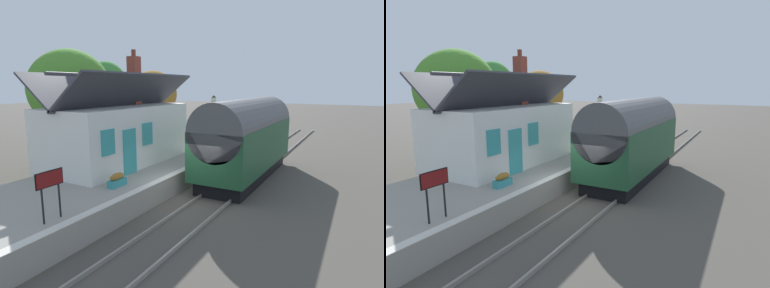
{
  "view_description": "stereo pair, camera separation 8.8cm",
  "coord_description": "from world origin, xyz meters",
  "views": [
    {
      "loc": [
        -11.76,
        -6.38,
        5.02
      ],
      "look_at": [
        3.0,
        1.5,
        1.96
      ],
      "focal_mm": 30.04,
      "sensor_mm": 36.0,
      "label": 1
    },
    {
      "loc": [
        -11.72,
        -6.45,
        5.02
      ],
      "look_at": [
        3.0,
        1.5,
        1.96
      ],
      "focal_mm": 30.04,
      "sensor_mm": 36.0,
      "label": 2
    }
  ],
  "objects": [
    {
      "name": "ground_plane",
      "position": [
        0.0,
        0.0,
        0.0
      ],
      "size": [
        160.0,
        160.0,
        0.0
      ],
      "primitive_type": "plane",
      "color": "#4C473F"
    },
    {
      "name": "platform",
      "position": [
        0.0,
        3.8,
        0.48
      ],
      "size": [
        32.0,
        5.61,
        0.96
      ],
      "primitive_type": "cube",
      "color": "gray",
      "rests_on": "ground"
    },
    {
      "name": "platform_edge_coping",
      "position": [
        0.0,
        1.18,
        0.96
      ],
      "size": [
        32.0,
        0.36,
        0.02
      ],
      "primitive_type": "cube",
      "color": "beige",
      "rests_on": "platform"
    },
    {
      "name": "rail_near",
      "position": [
        0.0,
        -1.62,
        0.07
      ],
      "size": [
        52.0,
        0.08,
        0.14
      ],
      "primitive_type": "cube",
      "color": "gray",
      "rests_on": "ground"
    },
    {
      "name": "rail_far",
      "position": [
        0.0,
        -0.18,
        0.07
      ],
      "size": [
        52.0,
        0.08,
        0.14
      ],
      "primitive_type": "cube",
      "color": "gray",
      "rests_on": "ground"
    },
    {
      "name": "train",
      "position": [
        4.81,
        -0.9,
        2.22
      ],
      "size": [
        9.04,
        2.73,
        4.32
      ],
      "color": "black",
      "rests_on": "ground"
    },
    {
      "name": "station_building",
      "position": [
        1.21,
        4.93,
        2.6
      ],
      "size": [
        8.36,
        4.09,
        5.98
      ],
      "color": "white",
      "rests_on": "platform"
    },
    {
      "name": "bench_platform_end",
      "position": [
        8.45,
        2.88,
        1.43
      ],
      "size": [
        1.4,
        0.43,
        0.88
      ],
      "color": "#26727F",
      "rests_on": "platform"
    },
    {
      "name": "planter_bench_left",
      "position": [
        -2.11,
        2.24,
        1.22
      ],
      "size": [
        0.86,
        0.32,
        0.56
      ],
      "color": "teal",
      "rests_on": "platform"
    },
    {
      "name": "planter_corner_building",
      "position": [
        11.31,
        3.7,
        1.37
      ],
      "size": [
        0.52,
        0.52,
        0.8
      ],
      "color": "#9E5138",
      "rests_on": "platform"
    },
    {
      "name": "planter_edge_far",
      "position": [
        9.06,
        2.47,
        1.22
      ],
      "size": [
        0.87,
        0.32,
        0.55
      ],
      "color": "gray",
      "rests_on": "platform"
    },
    {
      "name": "lamp_post_platform",
      "position": [
        6.87,
        2.02,
        3.39
      ],
      "size": [
        0.32,
        0.5,
        3.45
      ],
      "color": "black",
      "rests_on": "platform"
    },
    {
      "name": "station_sign_board",
      "position": [
        -5.62,
        1.74,
        2.14
      ],
      "size": [
        0.96,
        0.06,
        1.57
      ],
      "color": "black",
      "rests_on": "platform"
    },
    {
      "name": "tree_behind_building",
      "position": [
        1.86,
        9.12,
        4.77
      ],
      "size": [
        4.68,
        4.95,
        7.13
      ],
      "color": "#4C3828",
      "rests_on": "ground"
    },
    {
      "name": "tree_far_left",
      "position": [
        10.18,
        13.99,
        4.79
      ],
      "size": [
        3.9,
        3.97,
        7.12
      ],
      "color": "#4C3828",
      "rests_on": "ground"
    },
    {
      "name": "tree_distant",
      "position": [
        11.69,
        9.99,
        4.27
      ],
      "size": [
        4.28,
        4.1,
        6.29
      ],
      "color": "#4C3828",
      "rests_on": "ground"
    }
  ]
}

